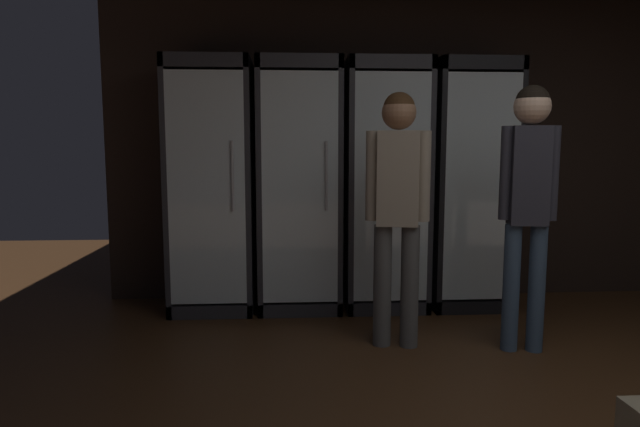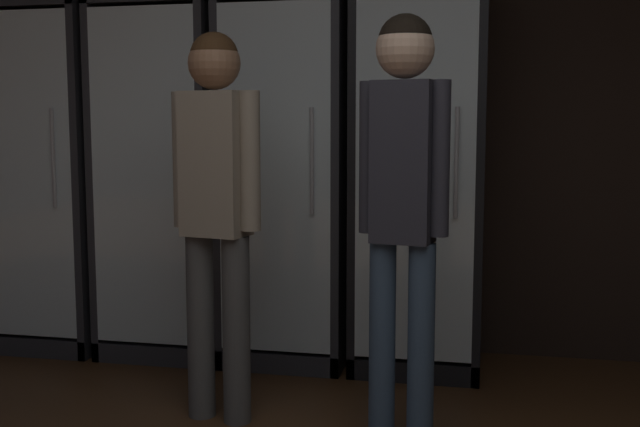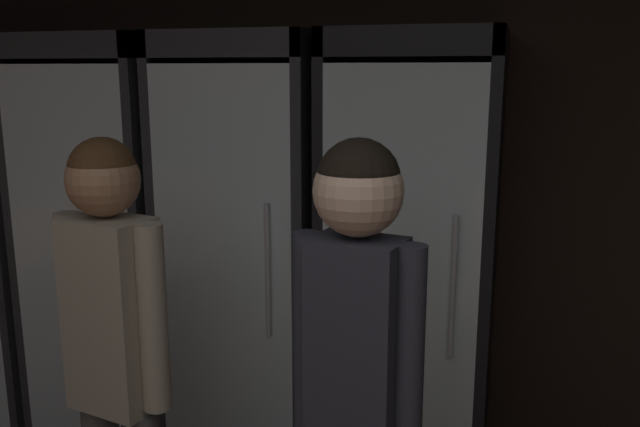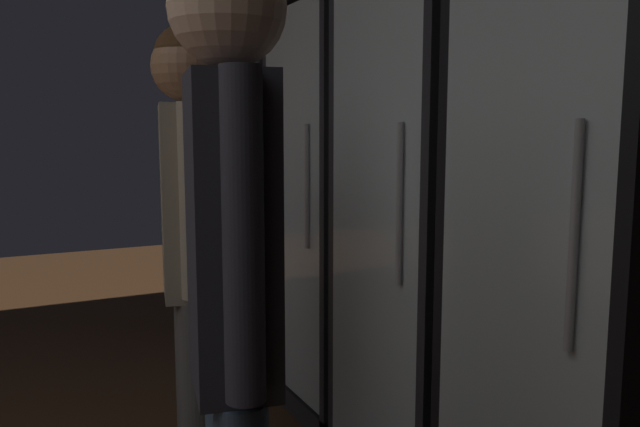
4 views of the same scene
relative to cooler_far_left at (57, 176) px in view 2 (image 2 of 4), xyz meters
The scene contains 7 objects.
wall_back 2.18m from the cooler_far_left, ahead, with size 6.00×0.06×2.80m, color black.
cooler_far_left is the anchor object (origin of this frame).
cooler_left 0.67m from the cooler_far_left, ahead, with size 0.63×0.59×1.91m.
cooler_center 1.34m from the cooler_far_left, ahead, with size 0.63×0.59×1.91m.
cooler_right 2.00m from the cooler_far_left, ahead, with size 0.63×0.59×1.91m.
shopper_near 1.56m from the cooler_far_left, 36.17° to the right, with size 0.39×0.22×1.59m.
shopper_far 2.28m from the cooler_far_left, 27.27° to the right, with size 0.34×0.21×1.62m.
Camera 2 is at (0.20, -1.13, 1.23)m, focal length 43.36 mm.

